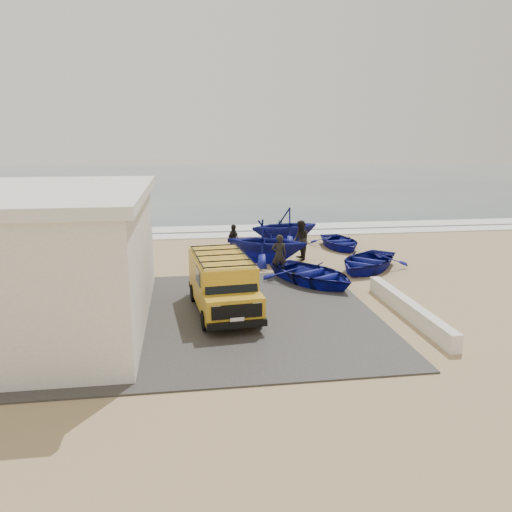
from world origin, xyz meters
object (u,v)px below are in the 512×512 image
boat_mid_left (266,241)px  parapet (408,309)px  boat_near_left (312,274)px  fisherman_front (279,255)px  van (222,282)px  boat_mid_right (340,242)px  fisherman_back (233,240)px  boat_near_right (367,261)px  building (10,259)px  fisherman_middle (301,240)px  boat_far_left (285,226)px

boat_mid_left → parapet: bearing=-132.5°
boat_near_left → fisherman_front: 1.91m
parapet → van: van is taller
boat_mid_right → fisherman_back: (-5.82, -0.96, 0.44)m
van → boat_near_right: bearing=28.3°
van → fisherman_front: bearing=51.8°
boat_mid_left → boat_mid_right: 5.10m
boat_near_right → building: bearing=-116.8°
fisherman_back → building: bearing=177.0°
van → fisherman_front: (2.77, 4.31, -0.16)m
boat_near_right → fisherman_back: size_ratio=2.52×
fisherman_front → fisherman_middle: fisherman_middle is taller
parapet → boat_mid_right: size_ratio=1.69×
boat_mid_right → boat_far_left: boat_far_left is taller
boat_near_right → parapet: bearing=-54.8°
boat_near_right → boat_mid_right: 4.60m
fisherman_middle → fisherman_back: fisherman_middle is taller
boat_near_left → parapet: bearing=-92.0°
van → fisherman_middle: size_ratio=2.45×
building → fisherman_middle: bearing=34.1°
parapet → fisherman_front: (-3.24, 5.70, 0.62)m
van → boat_far_left: (4.35, 10.81, -0.04)m
boat_near_right → boat_mid_right: boat_near_right is taller
building → boat_near_left: size_ratio=2.28×
van → parapet: bearing=-18.5°
boat_mid_right → building: bearing=-149.1°
fisherman_front → boat_mid_right: bearing=-128.8°
boat_mid_right → fisherman_middle: (-2.69, -2.21, 0.60)m
building → parapet: 12.68m
boat_far_left → fisherman_front: bearing=-26.3°
parapet → boat_near_left: bearing=117.3°
building → van: 6.59m
parapet → fisherman_front: fisherman_front is taller
building → boat_mid_right: size_ratio=2.66×
fisherman_middle → fisherman_front: bearing=-33.3°
boat_near_left → building: bearing=167.9°
boat_mid_right → fisherman_back: size_ratio=2.20×
boat_mid_left → fisherman_front: boat_mid_left is taller
boat_near_right → fisherman_front: size_ratio=2.27×
fisherman_middle → fisherman_back: size_ratio=1.20×
boat_far_left → fisherman_front: (-1.58, -6.50, -0.13)m
boat_mid_right → fisherman_front: bearing=-135.6°
boat_near_right → fisherman_middle: (-2.47, 2.39, 0.54)m
boat_mid_left → boat_near_left: bearing=-137.6°
van → boat_mid_right: size_ratio=1.33×
boat_near_left → fisherman_front: (-1.08, 1.50, 0.47)m
parapet → fisherman_middle: (-1.67, 8.33, 0.69)m
van → fisherman_front: size_ratio=2.64×
fisherman_back → boat_mid_right: bearing=-41.7°
fisherman_back → fisherman_front: bearing=-119.1°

